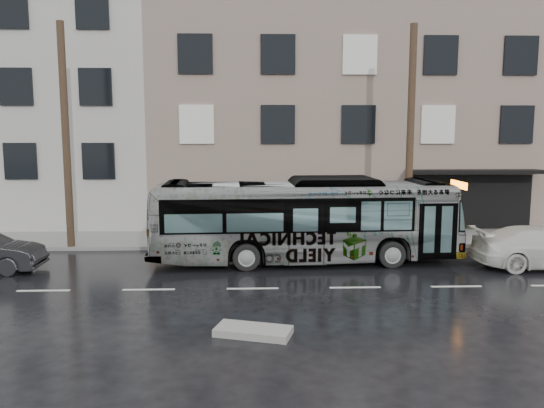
% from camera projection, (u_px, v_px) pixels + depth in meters
% --- Properties ---
extents(ground, '(120.00, 120.00, 0.00)m').
position_uv_depth(ground, '(253.00, 268.00, 18.89)').
color(ground, black).
rests_on(ground, ground).
extents(sidewalk, '(90.00, 3.60, 0.15)m').
position_uv_depth(sidewalk, '(253.00, 239.00, 23.74)').
color(sidewalk, gray).
rests_on(sidewalk, ground).
extents(building_taupe, '(20.00, 12.00, 11.00)m').
position_uv_depth(building_taupe, '(338.00, 121.00, 30.92)').
color(building_taupe, gray).
rests_on(building_taupe, ground).
extents(utility_pole_front, '(0.30, 0.30, 9.00)m').
position_uv_depth(utility_pole_front, '(410.00, 137.00, 21.77)').
color(utility_pole_front, '#473523').
rests_on(utility_pole_front, sidewalk).
extents(utility_pole_rear, '(0.30, 0.30, 9.00)m').
position_uv_depth(utility_pole_rear, '(66.00, 137.00, 21.29)').
color(utility_pole_rear, '#473523').
rests_on(utility_pole_rear, sidewalk).
extents(sign_post, '(0.06, 0.06, 2.40)m').
position_uv_depth(sign_post, '(433.00, 216.00, 22.25)').
color(sign_post, slate).
rests_on(sign_post, sidewalk).
extents(bus, '(11.47, 3.17, 3.16)m').
position_uv_depth(bus, '(304.00, 220.00, 19.66)').
color(bus, '#B2B2B2').
rests_on(bus, ground).
extents(slush_pile, '(1.95, 1.28, 0.18)m').
position_uv_depth(slush_pile, '(253.00, 331.00, 12.63)').
color(slush_pile, gray).
rests_on(slush_pile, ground).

